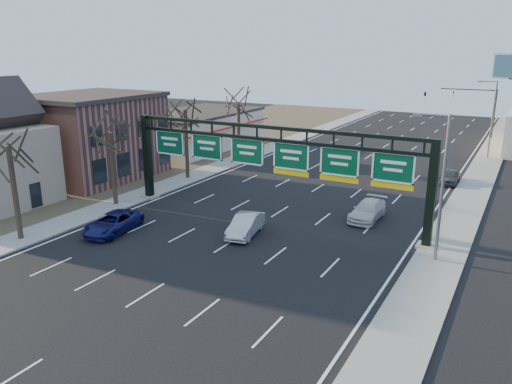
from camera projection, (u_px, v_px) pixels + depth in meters
The scene contains 20 objects.
ground at pixel (210, 255), 31.48m from camera, with size 160.00×160.00×0.00m, color black.
sidewalk_left at pixel (215, 168), 54.22m from camera, with size 3.00×120.00×0.12m, color gray.
sidewalk_right at pixel (467, 202), 42.29m from camera, with size 3.00×120.00×0.12m, color gray.
dirt_strip_left at pixel (131, 157), 59.92m from camera, with size 21.00×120.00×0.06m, color #473D2B.
lane_markings at pixel (326, 183), 48.27m from camera, with size 21.60×120.00×0.01m, color white.
sign_gantry at pixel (271, 160), 36.83m from camera, with size 24.60×1.20×7.20m.
brick_block at pixel (91, 136), 49.58m from camera, with size 10.40×12.40×8.30m.
cream_strip at pixel (198, 129), 65.19m from camera, with size 10.90×18.40×4.70m.
tree_near at pixel (6, 131), 32.00m from camera, with size 3.60×3.60×8.86m.
tree_gantry at pixel (109, 120), 39.66m from camera, with size 3.60×3.60×8.48m.
tree_mid at pixel (185, 99), 47.85m from camera, with size 3.60×3.60×9.24m.
tree_far at pixel (238, 95), 56.35m from camera, with size 3.60×3.60×8.86m.
streetlight_near at pixel (441, 181), 29.29m from camera, with size 2.15×0.22×9.00m.
streetlight_far at pixel (492, 115), 57.84m from camera, with size 2.15×0.22×9.00m.
traffic_signal_mast at pixel (451, 98), 73.48m from camera, with size 10.16×0.54×7.00m.
car_blue_suv at pixel (113, 223), 35.28m from camera, with size 2.30×4.98×1.38m, color #121552.
car_silver_sedan at pixel (246, 225), 34.76m from camera, with size 1.53×4.37×1.44m, color #BABABF.
car_white_wagon at pixel (368, 210), 37.99m from camera, with size 1.94×4.77×1.39m, color silver.
car_grey_far at pixel (450, 177), 47.97m from camera, with size 1.62×4.03×1.37m, color #393B3D.
car_silver_distant at pixel (340, 160), 54.53m from camera, with size 1.72×4.93×1.63m, color #B2B2B7.
Camera 1 is at (16.70, -24.03, 12.61)m, focal length 35.00 mm.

